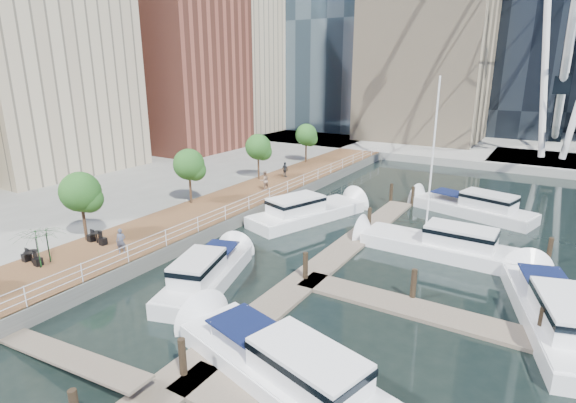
# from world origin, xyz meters

# --- Properties ---
(ground) EXTENTS (520.00, 520.00, 0.00)m
(ground) POSITION_xyz_m (0.00, 0.00, 0.00)
(ground) COLOR black
(ground) RESTS_ON ground
(boardwalk) EXTENTS (6.00, 60.00, 1.00)m
(boardwalk) POSITION_xyz_m (-9.00, 15.00, 0.50)
(boardwalk) COLOR brown
(boardwalk) RESTS_ON ground
(seawall) EXTENTS (0.25, 60.00, 1.00)m
(seawall) POSITION_xyz_m (-6.00, 15.00, 0.50)
(seawall) COLOR #595954
(seawall) RESTS_ON ground
(land_inland) EXTENTS (48.00, 90.00, 1.00)m
(land_inland) POSITION_xyz_m (-36.00, 15.00, 0.50)
(land_inland) COLOR gray
(land_inland) RESTS_ON ground
(land_far) EXTENTS (200.00, 114.00, 1.00)m
(land_far) POSITION_xyz_m (0.00, 102.00, 0.50)
(land_far) COLOR gray
(land_far) RESTS_ON ground
(pier) EXTENTS (14.00, 12.00, 1.00)m
(pier) POSITION_xyz_m (14.00, 52.00, 0.50)
(pier) COLOR gray
(pier) RESTS_ON ground
(railing) EXTENTS (0.10, 60.00, 1.05)m
(railing) POSITION_xyz_m (-6.10, 15.00, 1.52)
(railing) COLOR white
(railing) RESTS_ON boardwalk
(floating_docks) EXTENTS (16.00, 34.00, 2.60)m
(floating_docks) POSITION_xyz_m (7.97, 9.98, 0.49)
(floating_docks) COLOR #6D6051
(floating_docks) RESTS_ON ground
(midrise_condos) EXTENTS (19.00, 67.00, 28.00)m
(midrise_condos) POSITION_xyz_m (-33.57, 26.82, 13.42)
(midrise_condos) COLOR #BCAD8E
(midrise_condos) RESTS_ON ground
(street_trees) EXTENTS (2.60, 42.60, 4.60)m
(street_trees) POSITION_xyz_m (-11.40, 14.00, 4.29)
(street_trees) COLOR #3F2B1C
(street_trees) RESTS_ON ground
(yacht_foreground) EXTENTS (11.90, 6.02, 2.15)m
(yacht_foreground) POSITION_xyz_m (6.63, -0.19, 0.00)
(yacht_foreground) COLOR white
(yacht_foreground) RESTS_ON ground
(pedestrian_near) EXTENTS (0.68, 0.63, 1.57)m
(pedestrian_near) POSITION_xyz_m (-7.57, 3.74, 1.78)
(pedestrian_near) COLOR #464C5E
(pedestrian_near) RESTS_ON boardwalk
(pedestrian_mid) EXTENTS (1.02, 1.10, 1.82)m
(pedestrian_mid) POSITION_xyz_m (-8.36, 20.59, 1.91)
(pedestrian_mid) COLOR gray
(pedestrian_mid) RESTS_ON boardwalk
(pedestrian_far) EXTENTS (0.99, 0.67, 1.57)m
(pedestrian_far) POSITION_xyz_m (-9.50, 26.09, 1.78)
(pedestrian_far) COLOR #2F343B
(pedestrian_far) RESTS_ON boardwalk
(moored_yachts) EXTENTS (24.30, 38.59, 11.50)m
(moored_yachts) POSITION_xyz_m (7.52, 14.44, 0.00)
(moored_yachts) COLOR white
(moored_yachts) RESTS_ON ground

